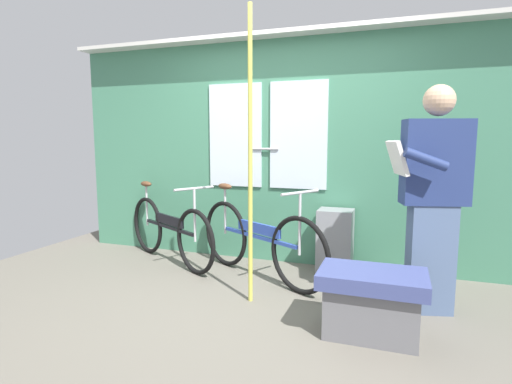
# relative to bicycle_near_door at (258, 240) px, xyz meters

# --- Properties ---
(ground_plane) EXTENTS (5.89, 4.27, 0.04)m
(ground_plane) POSITION_rel_bicycle_near_door_xyz_m (0.10, -0.72, -0.38)
(ground_plane) COLOR #666056
(train_door_wall) EXTENTS (4.89, 0.28, 2.38)m
(train_door_wall) POSITION_rel_bicycle_near_door_xyz_m (0.09, 0.60, 0.88)
(train_door_wall) COLOR #427F60
(train_door_wall) RESTS_ON ground_plane
(bicycle_near_door) EXTENTS (1.53, 0.90, 0.89)m
(bicycle_near_door) POSITION_rel_bicycle_near_door_xyz_m (0.00, 0.00, 0.00)
(bicycle_near_door) COLOR black
(bicycle_near_door) RESTS_ON ground_plane
(bicycle_leaning_behind) EXTENTS (1.47, 0.87, 0.86)m
(bicycle_leaning_behind) POSITION_rel_bicycle_near_door_xyz_m (-1.06, 0.15, -0.01)
(bicycle_leaning_behind) COLOR black
(bicycle_leaning_behind) RESTS_ON ground_plane
(passenger_reading_newspaper) EXTENTS (0.62, 0.55, 1.71)m
(passenger_reading_newspaper) POSITION_rel_bicycle_near_door_xyz_m (1.48, -0.29, 0.54)
(passenger_reading_newspaper) COLOR slate
(passenger_reading_newspaper) RESTS_ON ground_plane
(trash_bin_by_wall) EXTENTS (0.34, 0.28, 0.64)m
(trash_bin_by_wall) POSITION_rel_bicycle_near_door_xyz_m (0.67, 0.39, -0.05)
(trash_bin_by_wall) COLOR gray
(trash_bin_by_wall) RESTS_ON ground_plane
(handrail_pole) EXTENTS (0.04, 0.04, 2.34)m
(handrail_pole) POSITION_rel_bicycle_near_door_xyz_m (0.13, -0.55, 0.81)
(handrail_pole) COLOR #C6C14C
(handrail_pole) RESTS_ON ground_plane
(bench_seat_corner) EXTENTS (0.70, 0.44, 0.45)m
(bench_seat_corner) POSITION_rel_bicycle_near_door_xyz_m (1.10, -0.84, -0.12)
(bench_seat_corner) COLOR #3D477F
(bench_seat_corner) RESTS_ON ground_plane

